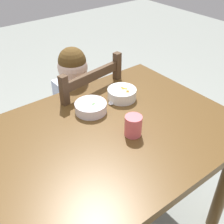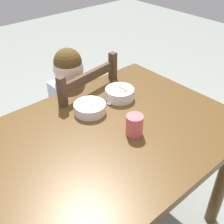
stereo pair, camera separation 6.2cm
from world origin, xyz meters
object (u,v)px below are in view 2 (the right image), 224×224
Objects in this scene: child_figure at (74,101)px; spoon at (110,101)px; bowl_of_peas at (90,108)px; bowl_of_carrots at (120,93)px; dining_table at (109,151)px; drinking_cup at (134,125)px; dining_chair at (77,125)px.

spoon is at bearing -81.87° from child_figure.
bowl_of_carrots is at bearing -0.01° from bowl_of_peas.
child_figure is 8.06× the size of spoon.
child_figure is at bearing 75.01° from dining_table.
dining_chair is at bearing 84.02° from drinking_cup.
spoon is (0.17, 0.19, 0.12)m from dining_table.
dining_table is 1.30× the size of dining_chair.
drinking_cup is at bearing -95.29° from child_figure.
dining_table is at bearing 132.98° from drinking_cup.
bowl_of_peas reaches higher than spoon.
dining_table is at bearing -99.23° from bowl_of_peas.
bowl_of_carrots reaches higher than dining_table.
bowl_of_peas is 1.03× the size of bowl_of_carrots.
child_figure reaches higher than dining_chair.
bowl_of_peas is 1.65× the size of drinking_cup.
drinking_cup is (-0.05, -0.55, 0.17)m from child_figure.
dining_table is 12.44× the size of drinking_cup.
drinking_cup is (-0.06, -0.56, 0.35)m from dining_chair.
drinking_cup is (0.07, -0.08, 0.16)m from dining_table.
dining_table is 0.53m from dining_chair.
bowl_of_peas reaches higher than dining_table.
dining_chair is 0.95× the size of child_figure.
child_figure is at bearing 108.32° from bowl_of_carrots.
dining_chair is 7.69× the size of spoon.
bowl_of_peas is at bearing 80.77° from dining_table.
bowl_of_peas is at bearing -108.30° from child_figure.
dining_table is 0.23m from bowl_of_peas.
bowl_of_peas is at bearing 100.22° from drinking_cup.
child_figure reaches higher than bowl_of_peas.
child_figure is (-0.01, -0.01, 0.18)m from dining_chair.
dining_chair is 0.42m from spoon.
spoon is 0.28m from drinking_cup.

